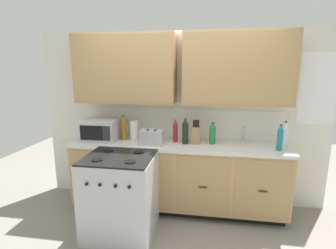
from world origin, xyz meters
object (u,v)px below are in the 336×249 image
object	(u,v)px
stove_range	(120,196)
paper_towel_roll	(134,130)
microwave	(100,130)
bottle_teal	(280,138)
bottle_red	(175,131)
bottle_amber	(124,128)
bottle_clear	(285,134)
bottle_green	(212,133)
knife_block	(196,135)
bottle_dark	(185,131)
toaster	(152,137)

from	to	relation	value
stove_range	paper_towel_roll	bearing A→B (deg)	92.61
microwave	bottle_teal	distance (m)	2.28
bottle_red	bottle_amber	xyz separation A→B (m)	(-0.70, -0.01, 0.02)
microwave	bottle_clear	size ratio (longest dim) A/B	1.50
bottle_green	bottle_red	xyz separation A→B (m)	(-0.48, 0.02, 0.01)
knife_block	paper_towel_roll	xyz separation A→B (m)	(-0.84, 0.05, 0.01)
microwave	bottle_red	size ratio (longest dim) A/B	1.61
bottle_red	bottle_dark	xyz separation A→B (m)	(0.14, -0.07, 0.02)
stove_range	toaster	world-z (taller)	toaster
stove_range	toaster	bearing A→B (deg)	63.85
bottle_dark	bottle_green	bearing A→B (deg)	8.23
bottle_green	knife_block	bearing A→B (deg)	-177.46
bottle_red	bottle_dark	bearing A→B (deg)	-26.06
knife_block	paper_towel_roll	bearing A→B (deg)	176.40
microwave	bottle_red	distance (m)	1.02
knife_block	bottle_teal	distance (m)	1.00
microwave	bottle_teal	size ratio (longest dim) A/B	1.54
toaster	knife_block	size ratio (longest dim) A/B	0.90
knife_block	bottle_green	xyz separation A→B (m)	(0.21, 0.01, 0.02)
bottle_red	bottle_dark	size ratio (longest dim) A/B	0.90
bottle_clear	bottle_dark	distance (m)	1.23
paper_towel_roll	bottle_green	bearing A→B (deg)	-2.36
toaster	bottle_green	world-z (taller)	bottle_green
stove_range	bottle_clear	size ratio (longest dim) A/B	2.98
microwave	paper_towel_roll	xyz separation A→B (m)	(0.45, 0.10, -0.01)
bottle_teal	bottle_clear	bearing A→B (deg)	60.77
knife_block	bottle_teal	bearing A→B (deg)	-8.60
knife_block	bottle_dark	bearing A→B (deg)	-163.09
bottle_teal	knife_block	bearing A→B (deg)	171.40
stove_range	bottle_dark	distance (m)	1.11
toaster	bottle_teal	bearing A→B (deg)	-0.05
bottle_clear	knife_block	bearing A→B (deg)	-178.00
toaster	paper_towel_roll	distance (m)	0.35
knife_block	bottle_amber	size ratio (longest dim) A/B	0.92
knife_block	bottle_green	distance (m)	0.21
stove_range	bottle_red	xyz separation A→B (m)	(0.53, 0.69, 0.61)
stove_range	knife_block	size ratio (longest dim) A/B	3.06
bottle_green	bottle_clear	world-z (taller)	bottle_clear
bottle_red	toaster	bearing A→B (deg)	-148.07
microwave	bottle_dark	bearing A→B (deg)	0.12
bottle_amber	bottle_teal	xyz separation A→B (m)	(1.96, -0.17, -0.01)
paper_towel_roll	bottle_amber	xyz separation A→B (m)	(-0.13, -0.04, 0.03)
bottle_dark	bottle_amber	xyz separation A→B (m)	(-0.84, 0.06, 0.00)
microwave	bottle_clear	xyz separation A→B (m)	(2.38, 0.08, 0.02)
paper_towel_roll	bottle_amber	bearing A→B (deg)	-164.41
bottle_clear	bottle_teal	world-z (taller)	bottle_clear
knife_block	paper_towel_roll	world-z (taller)	knife_block
knife_block	bottle_dark	world-z (taller)	bottle_dark
microwave	bottle_green	xyz separation A→B (m)	(1.50, 0.05, -0.00)
paper_towel_roll	bottle_dark	world-z (taller)	bottle_dark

